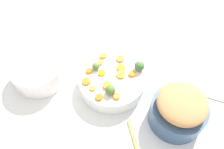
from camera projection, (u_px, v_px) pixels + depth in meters
tabletop at (107, 92)px, 1.01m from camera, size 2.40×2.40×0.02m
serving_bowl_carrots at (112, 81)px, 0.99m from camera, size 0.29×0.29×0.07m
metal_pot at (177, 113)px, 0.89m from camera, size 0.21×0.21×0.11m
stuffing_mound at (182, 103)px, 0.82m from camera, size 0.18×0.18×0.06m
carrot_slice_0 at (89, 71)px, 0.97m from camera, size 0.04×0.04×0.01m
carrot_slice_1 at (120, 59)px, 1.01m from camera, size 0.04×0.04×0.01m
carrot_slice_2 at (102, 73)px, 0.96m from camera, size 0.04×0.04×0.01m
carrot_slice_3 at (121, 75)px, 0.96m from camera, size 0.05×0.05×0.01m
carrot_slice_4 at (121, 68)px, 0.98m from camera, size 0.05×0.05×0.01m
carrot_slice_5 at (93, 88)px, 0.92m from camera, size 0.03×0.03×0.01m
carrot_slice_6 at (117, 96)px, 0.90m from camera, size 0.04×0.04×0.01m
carrot_slice_7 at (86, 81)px, 0.94m from camera, size 0.05×0.05×0.01m
carrot_slice_8 at (99, 97)px, 0.90m from camera, size 0.04×0.04×0.01m
carrot_slice_9 at (132, 74)px, 0.96m from camera, size 0.03×0.03×0.01m
carrot_slice_10 at (103, 56)px, 1.01m from camera, size 0.03×0.03×0.01m
carrot_slice_11 at (107, 86)px, 0.93m from camera, size 0.05×0.05×0.01m
carrot_slice_12 at (100, 63)px, 0.99m from camera, size 0.03×0.03×0.01m
brussels_sprout_0 at (139, 66)px, 0.96m from camera, size 0.04×0.04×0.04m
brussels_sprout_1 at (96, 66)px, 0.97m from camera, size 0.03×0.03×0.03m
brussels_sprout_2 at (110, 90)px, 0.90m from camera, size 0.04×0.04×0.04m
casserole_dish at (38, 71)px, 1.00m from camera, size 0.23×0.23×0.10m
dish_towel at (216, 89)px, 1.01m from camera, size 0.13×0.12×0.01m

